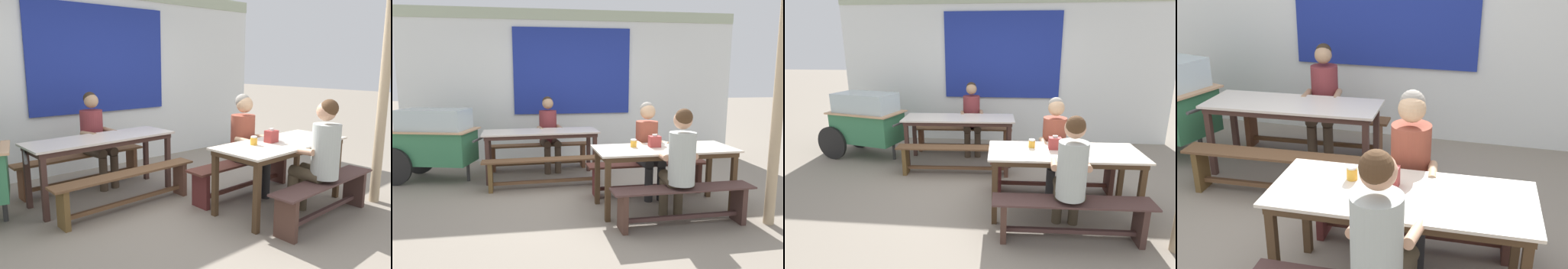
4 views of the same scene
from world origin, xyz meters
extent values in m
plane|color=gray|center=(0.00, 0.00, 0.00)|extent=(40.00, 40.00, 0.00)
cube|color=white|center=(0.00, 2.51, 1.34)|extent=(6.53, 0.12, 2.69)
cube|color=silver|center=(-0.70, 1.13, 0.76)|extent=(1.86, 0.72, 0.03)
cube|color=#432C25|center=(-0.70, 1.13, 0.72)|extent=(1.77, 0.66, 0.06)
cube|color=#432C25|center=(0.12, 1.42, 0.35)|extent=(0.06, 0.06, 0.69)
cube|color=#432C25|center=(0.15, 0.91, 0.35)|extent=(0.06, 0.06, 0.69)
cube|color=#432C25|center=(-1.54, 1.34, 0.35)|extent=(0.06, 0.06, 0.69)
cube|color=#432C25|center=(-1.52, 0.83, 0.35)|extent=(0.06, 0.06, 0.69)
cube|color=beige|center=(0.78, -0.48, 0.77)|extent=(1.74, 0.76, 0.02)
cube|color=#47321E|center=(0.78, -0.48, 0.72)|extent=(1.66, 0.70, 0.06)
cube|color=#47321E|center=(1.55, -0.17, 0.35)|extent=(0.06, 0.06, 0.69)
cube|color=#47321E|center=(-0.01, -0.21, 0.35)|extent=(0.06, 0.06, 0.69)
cube|color=#47321E|center=(0.00, -0.80, 0.35)|extent=(0.06, 0.06, 0.69)
cube|color=brown|center=(-0.73, 1.70, 0.43)|extent=(1.83, 0.35, 0.03)
cube|color=brown|center=(0.07, 1.74, 0.21)|extent=(0.07, 0.22, 0.42)
cube|color=brown|center=(-1.52, 1.67, 0.21)|extent=(0.07, 0.22, 0.42)
cube|color=brown|center=(-0.73, 1.70, 0.11)|extent=(1.54, 0.12, 0.04)
cube|color=brown|center=(-0.67, 0.55, 0.44)|extent=(1.80, 0.33, 0.02)
cube|color=brown|center=(0.11, 0.59, 0.21)|extent=(0.07, 0.21, 0.42)
cube|color=brown|center=(-1.45, 0.51, 0.21)|extent=(0.07, 0.21, 0.42)
cube|color=brown|center=(-0.67, 0.55, 0.11)|extent=(1.51, 0.12, 0.04)
cube|color=#552C23|center=(0.76, 0.09, 0.43)|extent=(1.73, 0.35, 0.03)
cube|color=#502E26|center=(1.50, 0.11, 0.21)|extent=(0.07, 0.26, 0.42)
cube|color=#5C2524|center=(0.02, 0.07, 0.21)|extent=(0.07, 0.26, 0.42)
cube|color=#552C23|center=(0.76, 0.09, 0.11)|extent=(1.44, 0.09, 0.04)
cylinder|color=#333333|center=(-1.86, 1.11, 0.15)|extent=(0.05, 0.05, 0.29)
cylinder|color=#3F3F3F|center=(-1.62, 1.05, 0.70)|extent=(0.19, 0.61, 0.04)
cylinder|color=#463729|center=(-0.59, 1.34, 0.22)|extent=(0.11, 0.11, 0.45)
cylinder|color=#463729|center=(-0.41, 1.37, 0.22)|extent=(0.11, 0.11, 0.45)
cylinder|color=#463729|center=(-0.62, 1.52, 0.50)|extent=(0.19, 0.41, 0.13)
cylinder|color=#463729|center=(-0.44, 1.55, 0.50)|extent=(0.19, 0.41, 0.13)
cylinder|color=maroon|center=(-0.56, 1.71, 0.77)|extent=(0.30, 0.30, 0.56)
sphere|color=#A5805F|center=(-0.56, 1.69, 1.17)|extent=(0.19, 0.19, 0.19)
sphere|color=#2D2319|center=(-0.56, 1.72, 1.20)|extent=(0.18, 0.18, 0.18)
cylinder|color=#A5805F|center=(-0.70, 1.51, 0.75)|extent=(0.12, 0.31, 0.08)
cylinder|color=#A5805F|center=(-0.36, 1.56, 0.75)|extent=(0.12, 0.31, 0.09)
cylinder|color=#282729|center=(0.68, -0.23, 0.22)|extent=(0.11, 0.11, 0.45)
cylinder|color=#282729|center=(0.86, -0.21, 0.22)|extent=(0.11, 0.11, 0.45)
cylinder|color=#282729|center=(0.66, -0.07, 0.50)|extent=(0.17, 0.35, 0.13)
cylinder|color=#282729|center=(0.84, -0.05, 0.50)|extent=(0.17, 0.35, 0.13)
cylinder|color=brown|center=(0.73, 0.09, 0.76)|extent=(0.30, 0.30, 0.55)
sphere|color=tan|center=(0.74, 0.07, 1.17)|extent=(0.21, 0.21, 0.21)
sphere|color=gray|center=(0.73, 0.10, 1.21)|extent=(0.19, 0.19, 0.19)
cylinder|color=tan|center=(0.58, -0.11, 0.75)|extent=(0.10, 0.31, 0.08)
cylinder|color=tan|center=(0.92, -0.07, 0.75)|extent=(0.10, 0.31, 0.09)
cylinder|color=#4A3F2D|center=(0.69, -0.88, 0.50)|extent=(0.16, 0.39, 0.13)
cylinder|color=#AFB7B1|center=(0.76, -1.06, 0.77)|extent=(0.29, 0.29, 0.57)
sphere|color=tan|center=(0.76, -1.04, 1.19)|extent=(0.20, 0.20, 0.20)
sphere|color=#4C331E|center=(0.76, -1.07, 1.23)|extent=(0.18, 0.18, 0.18)
cylinder|color=tan|center=(0.94, -0.90, 0.76)|extent=(0.10, 0.31, 0.11)
cylinder|color=tan|center=(0.61, -0.87, 0.76)|extent=(0.10, 0.31, 0.09)
cube|color=#9A3431|center=(0.67, -0.41, 0.85)|extent=(0.14, 0.10, 0.14)
cube|color=white|center=(0.67, -0.41, 0.93)|extent=(0.06, 0.03, 0.02)
cylinder|color=gold|center=(0.41, -0.38, 0.82)|extent=(0.08, 0.08, 0.08)
cylinder|color=white|center=(0.41, -0.38, 0.87)|extent=(0.07, 0.07, 0.02)
camera|label=1|loc=(-2.72, -3.13, 1.68)|focal=34.61mm
camera|label=2|loc=(-0.83, -4.69, 1.67)|focal=33.40mm
camera|label=3|loc=(0.15, -4.03, 1.96)|focal=29.51mm
camera|label=4|loc=(1.28, -3.11, 2.22)|focal=42.88mm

